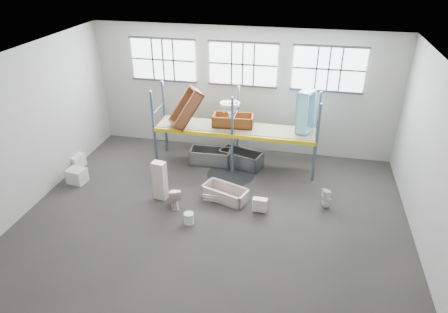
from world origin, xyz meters
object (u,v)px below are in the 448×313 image
(cistern_tall, at_px, (160,180))
(carton_near, at_px, (77,176))
(toilet_white, at_px, (327,199))
(toilet_beige, at_px, (174,196))
(blue_tub_upright, at_px, (306,112))
(steel_tub_left, at_px, (210,156))
(steel_tub_right, at_px, (241,158))
(rust_tub_flat, at_px, (233,120))
(bathtub_beige, at_px, (225,193))
(bucket, at_px, (189,218))

(cistern_tall, distance_m, carton_near, 3.36)
(cistern_tall, height_order, toilet_white, cistern_tall)
(toilet_beige, xyz_separation_m, blue_tub_upright, (3.95, 3.24, 2.03))
(steel_tub_left, xyz_separation_m, steel_tub_right, (1.19, 0.07, 0.01))
(cistern_tall, relative_size, rust_tub_flat, 0.91)
(cistern_tall, bearing_deg, rust_tub_flat, 67.24)
(bathtub_beige, height_order, steel_tub_left, steel_tub_left)
(toilet_beige, xyz_separation_m, steel_tub_left, (0.48, 3.08, -0.07))
(toilet_white, xyz_separation_m, carton_near, (-8.81, -0.26, -0.08))
(blue_tub_upright, bearing_deg, toilet_white, -67.67)
(cistern_tall, distance_m, steel_tub_left, 2.96)
(cistern_tall, relative_size, blue_tub_upright, 0.90)
(bathtub_beige, height_order, toilet_white, toilet_white)
(toilet_beige, distance_m, blue_tub_upright, 5.50)
(toilet_beige, height_order, bucket, toilet_beige)
(bathtub_beige, relative_size, carton_near, 2.49)
(bathtub_beige, distance_m, cistern_tall, 2.24)
(carton_near, bearing_deg, steel_tub_left, 28.74)
(rust_tub_flat, height_order, bucket, rust_tub_flat)
(rust_tub_flat, distance_m, blue_tub_upright, 2.69)
(toilet_white, distance_m, rust_tub_flat, 4.52)
(blue_tub_upright, bearing_deg, rust_tub_flat, 179.39)
(bathtub_beige, bearing_deg, cistern_tall, -149.84)
(bucket, bearing_deg, toilet_white, 22.66)
(rust_tub_flat, distance_m, bucket, 4.43)
(steel_tub_right, relative_size, rust_tub_flat, 1.08)
(toilet_beige, bearing_deg, toilet_white, 166.31)
(rust_tub_flat, height_order, blue_tub_upright, blue_tub_upright)
(steel_tub_left, bearing_deg, bathtub_beige, -65.08)
(steel_tub_right, height_order, blue_tub_upright, blue_tub_upright)
(cistern_tall, distance_m, toilet_white, 5.54)
(bathtub_beige, xyz_separation_m, steel_tub_right, (0.10, 2.42, 0.07))
(steel_tub_right, distance_m, blue_tub_upright, 3.10)
(bathtub_beige, height_order, steel_tub_right, steel_tub_right)
(bathtub_beige, distance_m, bucket, 1.74)
(steel_tub_left, bearing_deg, carton_near, -151.26)
(bathtub_beige, height_order, toilet_beige, toilet_beige)
(bathtub_beige, xyz_separation_m, toilet_white, (3.34, 0.21, 0.12))
(toilet_beige, relative_size, carton_near, 1.17)
(toilet_beige, height_order, blue_tub_upright, blue_tub_upright)
(steel_tub_right, distance_m, rust_tub_flat, 1.56)
(bathtub_beige, relative_size, blue_tub_upright, 1.00)
(toilet_beige, bearing_deg, bucket, 108.07)
(steel_tub_left, xyz_separation_m, blue_tub_upright, (3.48, 0.17, 2.11))
(steel_tub_left, relative_size, steel_tub_right, 0.96)
(toilet_white, height_order, carton_near, toilet_white)
(steel_tub_left, distance_m, steel_tub_right, 1.19)
(rust_tub_flat, bearing_deg, bucket, -98.19)
(rust_tub_flat, bearing_deg, steel_tub_right, -20.75)
(cistern_tall, bearing_deg, toilet_beige, -19.73)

